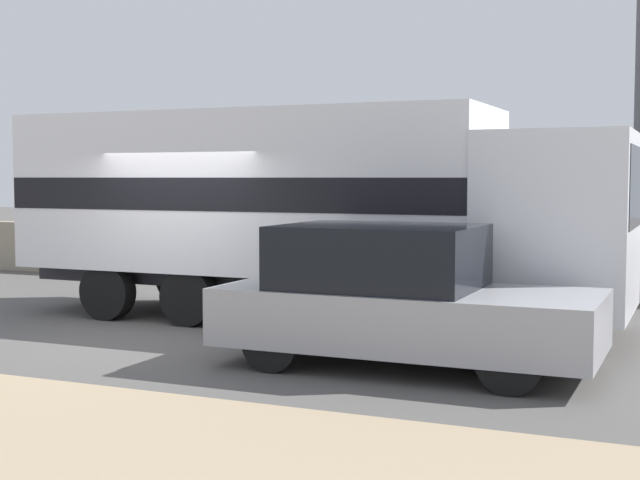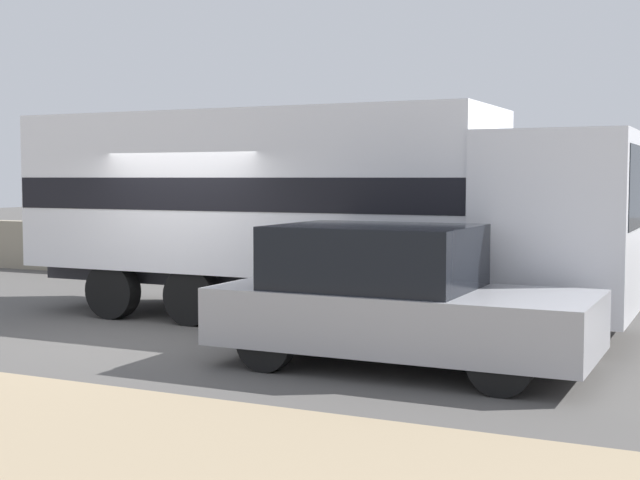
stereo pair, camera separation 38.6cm
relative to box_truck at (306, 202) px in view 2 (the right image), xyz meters
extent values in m
plane|color=#514F4C|center=(-1.42, -1.87, -1.78)|extent=(80.00, 80.00, 0.00)
cube|color=gray|center=(-1.42, 4.10, -1.23)|extent=(60.00, 0.35, 1.12)
cube|color=silver|center=(3.71, 0.00, -0.23)|extent=(1.87, 2.46, 2.35)
cube|color=black|center=(4.63, 0.00, 0.24)|extent=(0.06, 2.09, 1.03)
cube|color=#2D2D33|center=(-0.81, 0.00, -1.15)|extent=(7.18, 1.30, 0.25)
cube|color=white|center=(-0.81, 0.00, 0.15)|extent=(7.18, 2.37, 2.35)
cube|color=black|center=(-0.81, 0.00, 0.12)|extent=(7.14, 2.39, 0.47)
cylinder|color=black|center=(3.71, 1.01, -1.36)|extent=(0.85, 0.28, 0.85)
cylinder|color=black|center=(3.71, -1.01, -1.36)|extent=(0.85, 0.28, 0.85)
cylinder|color=black|center=(-2.78, 1.01, -1.36)|extent=(0.85, 0.28, 0.85)
cylinder|color=black|center=(-2.78, -1.01, -1.36)|extent=(0.85, 0.28, 0.85)
cylinder|color=black|center=(-1.34, 1.01, -1.36)|extent=(0.85, 0.28, 0.85)
cylinder|color=black|center=(-1.34, -1.01, -1.36)|extent=(0.85, 0.28, 0.85)
cube|color=#9E9EA3|center=(2.43, -2.46, -1.21)|extent=(4.23, 1.86, 0.65)
cube|color=black|center=(2.09, -2.46, -0.53)|extent=(2.20, 1.71, 0.71)
cylinder|color=black|center=(3.74, -1.65, -1.45)|extent=(0.66, 0.20, 0.66)
cylinder|color=black|center=(3.74, -3.27, -1.45)|extent=(0.66, 0.20, 0.66)
cylinder|color=black|center=(1.11, -1.65, -1.45)|extent=(0.66, 0.20, 0.66)
cylinder|color=black|center=(1.11, -3.27, -1.45)|extent=(0.66, 0.20, 0.66)
camera|label=1|loc=(5.47, -11.96, 0.36)|focal=50.00mm
camera|label=2|loc=(5.82, -11.80, 0.36)|focal=50.00mm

